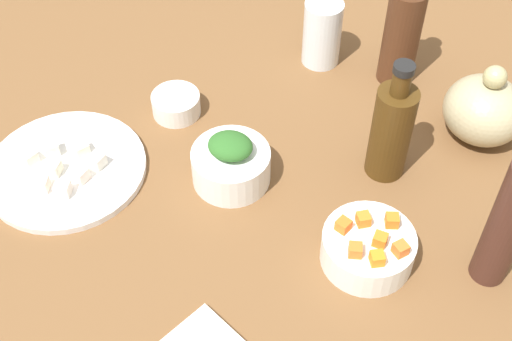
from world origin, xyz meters
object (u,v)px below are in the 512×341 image
Objects in this scene: plate_tofu at (66,169)px; bowl_greens at (231,166)px; bottle_2 at (509,222)px; teapot at (484,110)px; bottle_0 at (392,130)px; bowl_small_side at (176,104)px; bottle_1 at (402,33)px; bowl_carrots at (368,248)px; drinking_glass_0 at (322,33)px.

bowl_greens is (19.43, 17.87, 2.31)cm from plate_tofu.
teapot is at bearing 126.75° from bottle_2.
bowl_greens is at bearing 42.60° from plate_tofu.
bottle_0 is 23.27cm from bottle_2.
bottle_2 is at bearing 10.45° from bowl_small_side.
bowl_greens is 18.05cm from bowl_small_side.
bowl_greens is 0.82× the size of teapot.
bowl_greens is at bearing -160.00° from bottle_2.
teapot is at bearing 52.78° from plate_tofu.
bottle_1 reaches higher than plate_tofu.
bowl_carrots is 1.60× the size of bowl_small_side.
bowl_small_side is 0.55× the size of teapot.
bottle_1 is at bearing 174.82° from teapot.
drinking_glass_0 is (-48.01, 17.89, -5.44)cm from bottle_2.
plate_tofu is at bearing -111.70° from bottle_1.
bottle_1 is at bearing 68.30° from plate_tofu.
bottle_0 reaches higher than drinking_glass_0.
bottle_1 is at bearing 85.92° from bowl_greens.
bowl_carrots is at bearing 7.79° from bowl_greens.
plate_tofu is 2.07× the size of bowl_greens.
bottle_2 is (16.54, -22.16, 5.90)cm from teapot.
bottle_1 is (2.69, 37.71, 6.90)cm from bowl_greens.
bowl_small_side reaches higher than plate_tofu.
bottle_0 is (15.50, 18.86, 5.86)cm from bowl_greens.
bottle_0 is (34.93, 36.73, 8.17)cm from plate_tofu.
bowl_carrots is 44.89cm from drinking_glass_0.
drinking_glass_0 is (-25.46, 12.87, -2.60)cm from bottle_0.
bowl_carrots is 0.62× the size of bottle_0.
teapot is 31.75cm from drinking_glass_0.
bowl_carrots is at bearing 25.73° from plate_tofu.
plate_tofu is 1.69× the size of teapot.
bottle_2 is at bearing -20.43° from drinking_glass_0.
bottle_2 is at bearing -12.55° from bottle_0.
bowl_greens is 24.87cm from bowl_carrots.
bottle_0 reaches higher than bowl_greens.
bottle_0 is at bearing -26.81° from drinking_glass_0.
bowl_carrots is 42.32cm from bowl_small_side.
bottle_1 is (-18.80, 1.70, 4.10)cm from teapot.
bottle_0 is (-9.14, 15.49, 6.24)cm from bowl_carrots.
teapot is at bearing 70.72° from bottle_0.
bowl_small_side is (-42.31, 0.20, -0.66)cm from bowl_carrots.
bottle_0 is at bearing 50.59° from bowl_greens.
drinking_glass_0 is at bearing 153.19° from bottle_0.
teapot is (-3.15, 32.63, 3.18)cm from bowl_carrots.
drinking_glass_0 is at bearing 107.44° from bowl_greens.
teapot is at bearing 59.16° from bowl_greens.
bowl_greens is at bearing -11.43° from bowl_small_side.
bottle_0 reaches higher than teapot.
teapot is (39.16, 32.43, 3.83)cm from bowl_small_side.
bottle_1 is at bearing 25.27° from drinking_glass_0.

